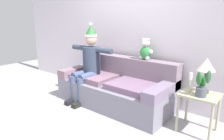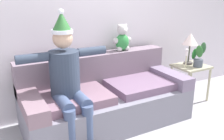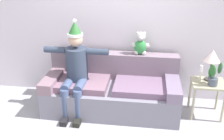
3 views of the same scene
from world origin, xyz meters
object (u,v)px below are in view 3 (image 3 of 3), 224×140
teddy_bear (141,44)px  side_table (208,88)px  person_seated (75,68)px  candle_tall (201,72)px  potted_plant (214,75)px  table_lamp (212,57)px  couch (112,89)px

teddy_bear → side_table: teddy_bear is taller
person_seated → candle_tall: size_ratio=5.37×
potted_plant → person_seated: bearing=-178.5°
side_table → potted_plant: potted_plant is taller
potted_plant → table_lamp: bearing=96.0°
table_lamp → potted_plant: table_lamp is taller
potted_plant → candle_tall: potted_plant is taller
teddy_bear → side_table: size_ratio=0.67×
person_seated → teddy_bear: 1.12m
person_seated → side_table: (2.05, 0.14, -0.28)m
teddy_bear → candle_tall: bearing=-19.9°
side_table → candle_tall: bearing=-171.9°
couch → person_seated: (-0.55, -0.17, 0.43)m
candle_tall → couch: bearing=178.0°
side_table → person_seated: bearing=-176.0°
couch → teddy_bear: (0.43, 0.29, 0.71)m
teddy_bear → table_lamp: bearing=-11.8°
potted_plant → teddy_bear: bearing=159.8°
person_seated → teddy_bear: bearing=25.2°
teddy_bear → side_table: 1.25m
couch → side_table: size_ratio=3.73×
table_lamp → potted_plant: bearing=-84.0°
potted_plant → side_table: bearing=112.0°
side_table → candle_tall: 0.32m
teddy_bear → candle_tall: 1.03m
person_seated → potted_plant: bearing=1.5°
person_seated → teddy_bear: person_seated is taller
person_seated → candle_tall: (1.91, 0.12, -0.00)m
person_seated → teddy_bear: (0.98, 0.46, 0.28)m
teddy_bear → candle_tall: size_ratio=1.36×
person_seated → table_lamp: 2.09m
potted_plant → candle_tall: 0.19m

